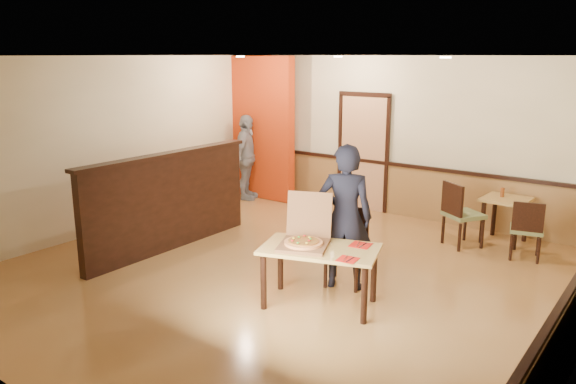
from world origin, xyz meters
name	(u,v)px	position (x,y,z in m)	size (l,w,h in m)	color
floor	(286,274)	(0.00, 0.00, 0.00)	(7.00, 7.00, 0.00)	#AC7A42
ceiling	(286,56)	(0.00, 0.00, 2.80)	(7.00, 7.00, 0.00)	black
wall_back	(405,138)	(0.00, 3.50, 1.40)	(7.00, 7.00, 0.00)	#FFF6C7
wall_left	(113,144)	(-3.50, 0.00, 1.40)	(7.00, 7.00, 0.00)	#FFF6C7
wainscot_back	(402,191)	(0.00, 3.47, 0.45)	(7.00, 0.04, 0.90)	olive
chair_rail_back	(403,165)	(0.00, 3.45, 0.92)	(7.00, 0.06, 0.06)	black
back_door	(363,153)	(-0.80, 3.46, 1.05)	(0.90, 0.06, 2.10)	tan
booth_partition	(169,200)	(-2.00, -0.20, 0.74)	(0.20, 3.10, 1.44)	black
red_accent_panel	(259,128)	(-2.90, 3.00, 1.40)	(1.60, 0.20, 2.78)	#B2310C
spot_a	(240,57)	(-2.30, 1.80, 2.78)	(0.14, 0.14, 0.02)	#FFD9B2
spot_b	(338,57)	(-0.80, 2.50, 2.78)	(0.14, 0.14, 0.02)	#FFD9B2
spot_c	(446,57)	(1.40, 1.50, 2.78)	(0.14, 0.14, 0.02)	#FFD9B2
main_table	(320,256)	(0.86, -0.53, 0.59)	(1.47, 1.12, 0.70)	tan
diner_chair	(348,243)	(0.77, 0.25, 0.52)	(0.57, 0.57, 0.96)	olive
side_chair_left	(460,212)	(1.42, 2.43, 0.54)	(0.67, 0.67, 0.98)	olive
side_chair_right	(527,228)	(2.37, 2.42, 0.47)	(0.52, 0.52, 0.86)	olive
side_table	(505,209)	(1.91, 3.04, 0.53)	(0.68, 0.68, 0.70)	tan
diner	(345,217)	(0.81, 0.10, 0.90)	(0.66, 0.43, 1.80)	black
passerby	(246,158)	(-3.00, 2.72, 0.84)	(0.99, 0.41, 1.68)	gray
pizza_box	(304,240)	(0.68, -0.58, 0.77)	(0.73, 0.78, 0.56)	brown
pizza	(303,243)	(0.70, -0.63, 0.75)	(0.44, 0.44, 0.03)	#DB8D4F
napkin_near	(348,259)	(1.31, -0.67, 0.70)	(0.23, 0.23, 0.01)	red
napkin_far	(360,245)	(1.19, -0.19, 0.70)	(0.26, 0.26, 0.01)	red
condiment	(502,192)	(1.83, 3.08, 0.77)	(0.06, 0.06, 0.14)	brown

